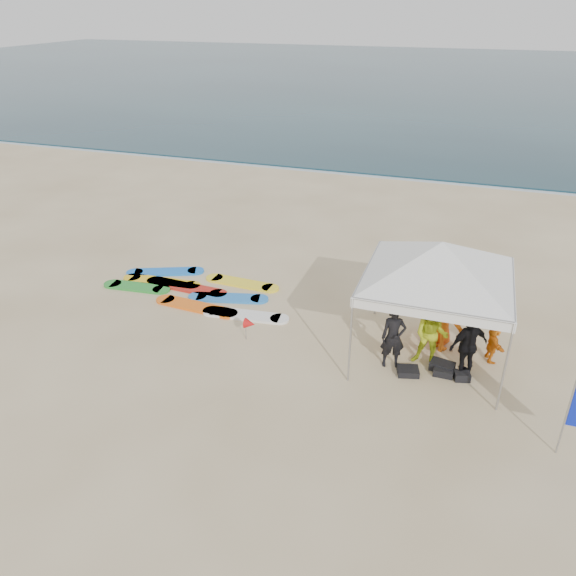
% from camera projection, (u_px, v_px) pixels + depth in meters
% --- Properties ---
extents(ground, '(120.00, 120.00, 0.00)m').
position_uv_depth(ground, '(248.00, 380.00, 13.23)').
color(ground, beige).
rests_on(ground, ground).
extents(ocean, '(160.00, 84.00, 0.08)m').
position_uv_depth(ocean, '(449.00, 77.00, 63.68)').
color(ocean, '#0C2633').
rests_on(ocean, ground).
extents(shoreline_foam, '(160.00, 1.20, 0.01)m').
position_uv_depth(shoreline_foam, '(384.00, 175.00, 28.54)').
color(shoreline_foam, silver).
rests_on(shoreline_foam, ground).
extents(person_black_a, '(0.68, 0.54, 1.62)m').
position_uv_depth(person_black_a, '(393.00, 337.00, 13.41)').
color(person_black_a, black).
rests_on(person_black_a, ground).
extents(person_yellow, '(0.86, 0.69, 1.68)m').
position_uv_depth(person_yellow, '(431.00, 335.00, 13.43)').
color(person_yellow, '#A9BC1A').
rests_on(person_yellow, ground).
extents(person_orange_a, '(1.42, 1.25, 1.90)m').
position_uv_depth(person_orange_a, '(444.00, 316.00, 14.02)').
color(person_orange_a, orange).
rests_on(person_orange_a, ground).
extents(person_black_b, '(1.03, 0.92, 1.68)m').
position_uv_depth(person_black_b, '(468.00, 345.00, 13.04)').
color(person_black_b, black).
rests_on(person_black_b, ground).
extents(person_orange_b, '(0.85, 0.62, 1.61)m').
position_uv_depth(person_orange_b, '(442.00, 315.00, 14.37)').
color(person_orange_b, '#FF5D16').
rests_on(person_orange_b, ground).
extents(person_seated, '(0.54, 1.00, 1.03)m').
position_uv_depth(person_seated, '(493.00, 342.00, 13.74)').
color(person_seated, orange).
rests_on(person_seated, ground).
extents(canopy_tent, '(4.70, 4.70, 3.54)m').
position_uv_depth(canopy_tent, '(443.00, 242.00, 12.74)').
color(canopy_tent, '#A5A5A8').
rests_on(canopy_tent, ground).
extents(marker_pennant, '(0.28, 0.28, 0.64)m').
position_uv_depth(marker_pennant, '(250.00, 324.00, 14.56)').
color(marker_pennant, '#A5A5A8').
rests_on(marker_pennant, ground).
extents(gear_pile, '(1.74, 0.91, 0.22)m').
position_uv_depth(gear_pile, '(436.00, 370.00, 13.42)').
color(gear_pile, black).
rests_on(gear_pile, ground).
extents(surfboard_spread, '(5.74, 2.77, 0.07)m').
position_uv_depth(surfboard_spread, '(195.00, 291.00, 17.20)').
color(surfboard_spread, yellow).
rests_on(surfboard_spread, ground).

